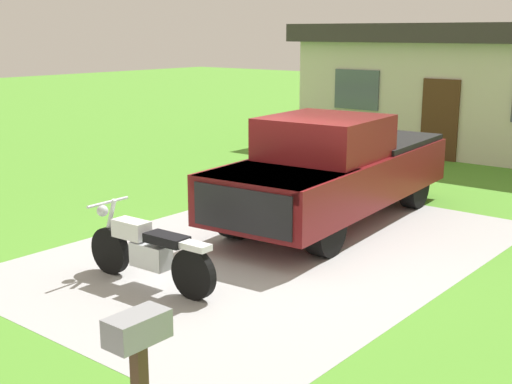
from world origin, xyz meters
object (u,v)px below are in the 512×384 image
Objects in this scene: motorcycle at (149,251)px; neighbor_house at (479,85)px; pickup_truck at (336,168)px; mailbox at (138,350)px.

motorcycle is 0.23× the size of neighbor_house.
pickup_truck is 4.58× the size of mailbox.
neighbor_house is (-3.81, 16.11, 0.81)m from mailbox.
neighbor_house is at bearing 94.04° from motorcycle.
mailbox is (2.70, -6.91, 0.03)m from pickup_truck.
neighbor_house is (-1.11, 9.20, 0.84)m from pickup_truck.
motorcycle is 13.56m from neighbor_house.
neighbor_house is (-0.95, 13.46, 1.32)m from motorcycle.
pickup_truck is 9.30m from neighbor_house.
pickup_truck is at bearing 111.34° from mailbox.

